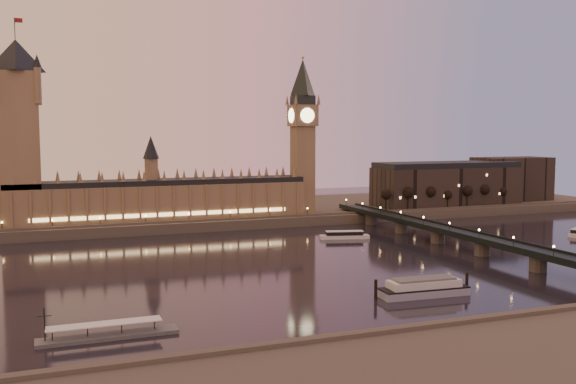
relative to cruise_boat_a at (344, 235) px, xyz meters
name	(u,v)px	position (x,y,z in m)	size (l,w,h in m)	color
ground	(293,262)	(-50.63, -49.74, -1.97)	(700.00, 700.00, 0.00)	black
far_embankment	(249,211)	(-20.63, 115.26, 1.03)	(560.00, 130.00, 6.00)	#423D35
palace_of_westminster	(161,195)	(-90.75, 71.25, 19.74)	(180.00, 26.62, 52.00)	brown
victoria_tower	(18,122)	(-170.63, 71.26, 63.82)	(31.68, 31.68, 118.00)	brown
big_ben	(303,126)	(3.36, 71.25, 61.98)	(17.68, 17.68, 104.00)	brown
westminster_bridge	(458,238)	(40.98, -49.74, 3.55)	(13.20, 260.00, 15.30)	black
city_block	(469,182)	(144.31, 81.19, 20.27)	(155.00, 45.00, 34.00)	black
bare_tree_0	(389,196)	(62.62, 59.26, 14.52)	(6.89, 6.89, 14.02)	black
bare_tree_1	(409,195)	(78.77, 59.26, 14.52)	(6.89, 6.89, 14.02)	black
bare_tree_2	(429,194)	(94.92, 59.26, 14.52)	(6.89, 6.89, 14.02)	black
bare_tree_3	(449,194)	(111.08, 59.26, 14.52)	(6.89, 6.89, 14.02)	black
bare_tree_4	(468,193)	(127.23, 59.26, 14.52)	(6.89, 6.89, 14.02)	black
bare_tree_5	(486,192)	(143.39, 59.26, 14.52)	(6.89, 6.89, 14.02)	black
bare_tree_6	(504,191)	(159.54, 59.26, 14.52)	(6.89, 6.89, 14.02)	black
cruise_boat_a	(344,235)	(0.00, 0.00, 0.00)	(28.55, 12.74, 4.47)	silver
moored_barge	(424,288)	(-28.32, -125.05, 1.06)	(39.10, 11.38, 7.18)	#9099B7
pontoon_pier	(108,334)	(-142.25, -133.68, -0.80)	(40.60, 6.77, 10.83)	#595B5E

